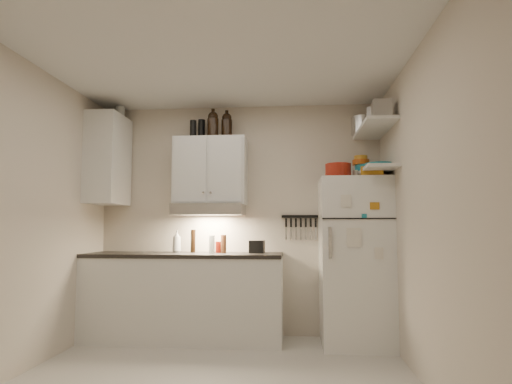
{
  "coord_description": "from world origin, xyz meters",
  "views": [
    {
      "loc": [
        0.62,
        -3.36,
        1.18
      ],
      "look_at": [
        0.25,
        0.9,
        1.55
      ],
      "focal_mm": 30.0,
      "sensor_mm": 36.0,
      "label": 1
    }
  ],
  "objects": [
    {
      "name": "growler_b",
      "position": [
        -0.12,
        1.31,
        2.34
      ],
      "size": [
        0.15,
        0.15,
        0.29
      ],
      "primitive_type": null,
      "rotation": [
        0.0,
        0.0,
        0.28
      ],
      "color": "black",
      "rests_on": "upper_cabinet"
    },
    {
      "name": "oil_bottle",
      "position": [
        -0.49,
        1.32,
        1.04
      ],
      "size": [
        0.05,
        0.05,
        0.24
      ],
      "primitive_type": "cylinder",
      "rotation": [
        0.0,
        0.0,
        0.17
      ],
      "color": "#545816",
      "rests_on": "countertop"
    },
    {
      "name": "stock_pot",
      "position": [
        1.4,
        1.35,
        2.31
      ],
      "size": [
        0.27,
        0.27,
        0.19
      ],
      "primitive_type": "cylinder",
      "rotation": [
        0.0,
        0.0,
        -0.02
      ],
      "color": "silver",
      "rests_on": "shelf_hi"
    },
    {
      "name": "floor",
      "position": [
        0.0,
        0.0,
        -0.01
      ],
      "size": [
        3.2,
        3.0,
        0.02
      ],
      "primitive_type": "cube",
      "color": "beige",
      "rests_on": "ground"
    },
    {
      "name": "side_jar",
      "position": [
        -1.36,
        1.32,
        2.52
      ],
      "size": [
        0.14,
        0.14,
        0.14
      ],
      "primitive_type": "cylinder",
      "rotation": [
        0.0,
        0.0,
        0.42
      ],
      "color": "silver",
      "rests_on": "side_cabinet"
    },
    {
      "name": "spice_jar",
      "position": [
        1.28,
        1.16,
        1.75
      ],
      "size": [
        0.07,
        0.07,
        0.09
      ],
      "primitive_type": "cylinder",
      "rotation": [
        0.0,
        0.0,
        0.43
      ],
      "color": "silver",
      "rests_on": "fridge"
    },
    {
      "name": "soap_bottle",
      "position": [
        -0.66,
        1.29,
        1.06
      ],
      "size": [
        0.13,
        0.13,
        0.27
      ],
      "primitive_type": "imported",
      "rotation": [
        0.0,
        0.0,
        0.34
      ],
      "color": "white",
      "rests_on": "countertop"
    },
    {
      "name": "dutch_oven",
      "position": [
        1.09,
        1.11,
        1.78
      ],
      "size": [
        0.31,
        0.31,
        0.15
      ],
      "primitive_type": "cylinder",
      "rotation": [
        0.0,
        0.0,
        -0.19
      ],
      "color": "maroon",
      "rests_on": "fridge"
    },
    {
      "name": "clear_bottle",
      "position": [
        -0.26,
        1.22,
        1.02
      ],
      "size": [
        0.08,
        0.08,
        0.19
      ],
      "primitive_type": "cylinder",
      "rotation": [
        0.0,
        0.0,
        -0.39
      ],
      "color": "silver",
      "rests_on": "countertop"
    },
    {
      "name": "knife_strip",
      "position": [
        0.7,
        1.49,
        1.32
      ],
      "size": [
        0.42,
        0.02,
        0.03
      ],
      "primitive_type": "cube",
      "color": "black",
      "rests_on": "back_wall"
    },
    {
      "name": "vinegar_bottle",
      "position": [
        -0.48,
        1.31,
        1.05
      ],
      "size": [
        0.05,
        0.05,
        0.25
      ],
      "primitive_type": "cylinder",
      "rotation": [
        0.0,
        0.0,
        0.03
      ],
      "color": "black",
      "rests_on": "countertop"
    },
    {
      "name": "tin_a",
      "position": [
        1.48,
        0.98,
        2.31
      ],
      "size": [
        0.23,
        0.22,
        0.19
      ],
      "primitive_type": "cube",
      "rotation": [
        0.0,
        0.0,
        -0.31
      ],
      "color": "#AAAAAD",
      "rests_on": "shelf_hi"
    },
    {
      "name": "back_wall",
      "position": [
        0.0,
        1.51,
        1.3
      ],
      "size": [
        3.2,
        0.02,
        2.6
      ],
      "primitive_type": "cube",
      "color": "beige",
      "rests_on": "ground"
    },
    {
      "name": "range_hood",
      "position": [
        -0.3,
        1.27,
        1.39
      ],
      "size": [
        0.76,
        0.46,
        0.12
      ],
      "primitive_type": "cube",
      "color": "silver",
      "rests_on": "back_wall"
    },
    {
      "name": "shelf_hi",
      "position": [
        1.45,
        1.02,
        2.2
      ],
      "size": [
        0.3,
        0.95,
        0.03
      ],
      "primitive_type": "cube",
      "color": "white",
      "rests_on": "right_wall"
    },
    {
      "name": "thermos_b",
      "position": [
        -0.51,
        1.34,
        2.31
      ],
      "size": [
        0.07,
        0.07,
        0.21
      ],
      "primitive_type": "cylinder",
      "rotation": [
        0.0,
        0.0,
        0.01
      ],
      "color": "black",
      "rests_on": "upper_cabinet"
    },
    {
      "name": "upper_cabinet",
      "position": [
        -0.3,
        1.33,
        1.83
      ],
      "size": [
        0.8,
        0.33,
        0.75
      ],
      "primitive_type": "cube",
      "color": "white",
      "rests_on": "back_wall"
    },
    {
      "name": "book_stack",
      "position": [
        1.41,
        0.97,
        1.74
      ],
      "size": [
        0.25,
        0.29,
        0.09
      ],
      "primitive_type": "cube",
      "rotation": [
        0.0,
        0.0,
        -0.13
      ],
      "color": "#AF7015",
      "rests_on": "fridge"
    },
    {
      "name": "bowl_orange",
      "position": [
        1.35,
        1.27,
        1.89
      ],
      "size": [
        0.18,
        0.18,
        0.05
      ],
      "primitive_type": "cylinder",
      "color": "#C04F12",
      "rests_on": "bowl_teal"
    },
    {
      "name": "fridge",
      "position": [
        1.25,
        1.16,
        0.85
      ],
      "size": [
        0.7,
        0.68,
        1.7
      ],
      "primitive_type": "cube",
      "color": "white",
      "rests_on": "floor"
    },
    {
      "name": "shelf_lo",
      "position": [
        1.45,
        1.02,
        1.76
      ],
      "size": [
        0.3,
        0.95,
        0.03
      ],
      "primitive_type": "cube",
      "color": "white",
      "rests_on": "right_wall"
    },
    {
      "name": "bowl_teal",
      "position": [
        1.4,
        1.29,
        1.82
      ],
      "size": [
        0.23,
        0.23,
        0.09
      ],
      "primitive_type": "cylinder",
      "color": "teal",
      "rests_on": "shelf_lo"
    },
    {
      "name": "caddy",
      "position": [
        0.23,
        1.27,
        0.99
      ],
      "size": [
        0.17,
        0.13,
        0.13
      ],
      "primitive_type": "cube",
      "rotation": [
        0.0,
        0.0,
        -0.12
      ],
      "color": "black",
      "rests_on": "countertop"
    },
    {
      "name": "bowl_yellow",
      "position": [
        1.35,
        1.27,
        1.94
      ],
      "size": [
        0.14,
        0.14,
        0.05
      ],
      "primitive_type": "cylinder",
      "color": "orange",
      "rests_on": "bowl_orange"
    },
    {
      "name": "side_cabinet",
      "position": [
        -1.44,
        1.2,
        1.95
      ],
      "size": [
        0.33,
        0.55,
        1.0
      ],
      "primitive_type": "cube",
      "color": "white",
      "rests_on": "left_wall"
    },
    {
      "name": "plates",
      "position": [
        1.49,
        1.02,
        1.81
      ],
      "size": [
        0.33,
        0.33,
        0.07
      ],
      "primitive_type": "cylinder",
      "rotation": [
        0.0,
        0.0,
        0.26
      ],
      "color": "teal",
      "rests_on": "shelf_lo"
    },
    {
      "name": "tin_b",
      "position": [
        1.46,
        0.68,
        2.3
      ],
      "size": [
        0.18,
        0.18,
        0.17
      ],
      "primitive_type": "cube",
      "rotation": [
        0.0,
        0.0,
        -0.05
      ],
      "color": "#AAAAAD",
      "rests_on": "shelf_hi"
    },
    {
      "name": "base_cabinet",
      "position": [
        -0.55,
        1.2,
        0.44
      ],
      "size": [
        2.1,
        0.6,
        0.88
      ],
      "primitive_type": "cube",
      "color": "white",
      "rests_on": "floor"
    },
    {
      "name": "left_wall",
      "position": [
        -1.61,
        0.0,
        1.3
      ],
      "size": [
        0.02,
        3.0,
        2.6
      ],
      "primitive_type": "cube",
      "color": "beige",
      "rests_on": "ground"
    },
    {
      "name": "ceiling",
      "position": [
        0.0,
        0.0,
        2.61
      ],
      "size": [
        3.2,
        3.0,
        0.02
      ],
      "primitive_type": "cube",
      "color": "silver",
      "rests_on": "ground"
    },
    {
      "name": "right_wall",
      "position": [
        1.61,
        0.0,
        1.3
      ],
      "size": [
        0.02,
        3.0,
        2.6
      ],
      "primitive_type": "cube",
      "color": "beige",
      "rests_on": "ground"
    },
    {
      "name": "growler_a",
      "position": [
        -0.27,
        1.27,
        2.35
      ],
      "size": [
        0.16,
        0.16,
        0.29
      ],
      "primitive_type": null,
      "rotation": [
        0.0,
        0.0,
        0.31
      ],
      "color": "black",
      "rests_on": "upper_cabinet"
    },
    {
      "name": "thermos_a",
      "position": [
        -0.43,
        1.41,
        2.32
      ],
      "size": [
        0.08,
        0.08,
        0.23
      ],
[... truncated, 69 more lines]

